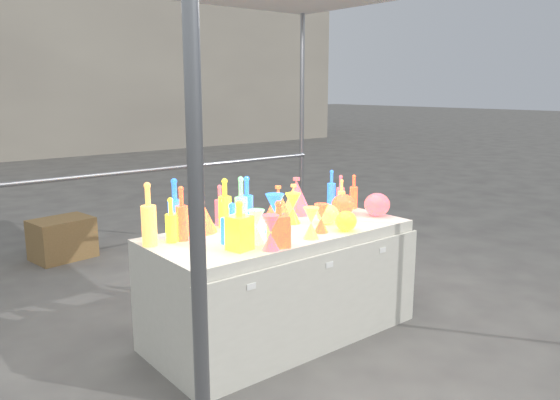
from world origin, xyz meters
TOP-DOWN VIEW (x-y plane):
  - ground at (0.00, 0.00)m, footprint 80.00×80.00m
  - display_table at (0.00, -0.01)m, footprint 1.84×0.83m
  - background_building at (4.00, 14.00)m, footprint 14.00×6.00m
  - cardboard_box_closed at (-0.61, 2.70)m, footprint 0.61×0.49m
  - cardboard_box_flat at (0.75, 2.11)m, footprint 0.76×0.55m
  - bottle_0 at (-0.71, 0.18)m, footprint 0.08×0.08m
  - bottle_1 at (-0.64, 0.26)m, footprint 0.11×0.11m
  - bottle_2 at (-0.64, 0.17)m, footprint 0.09×0.09m
  - bottle_3 at (-0.25, 0.35)m, footprint 0.07×0.07m
  - bottle_4 at (-0.85, 0.19)m, footprint 0.11×0.11m
  - bottle_5 at (-0.26, 0.07)m, footprint 0.09×0.09m
  - bottle_6 at (-0.25, 0.28)m, footprint 0.11×0.11m
  - bottle_7 at (-0.16, 0.15)m, footprint 0.09×0.09m
  - decanter_0 at (-0.48, -0.22)m, footprint 0.14×0.14m
  - decanter_1 at (-0.26, -0.31)m, footprint 0.15×0.15m
  - decanter_2 at (-0.44, -0.08)m, footprint 0.13×0.13m
  - hourglass_0 at (0.16, -0.23)m, footprint 0.13×0.13m
  - hourglass_1 at (-0.34, -0.34)m, footprint 0.13×0.13m
  - hourglass_2 at (0.01, -0.30)m, footprint 0.13×0.13m
  - hourglass_3 at (-0.33, -0.18)m, footprint 0.12×0.12m
  - hourglass_4 at (0.17, 0.07)m, footprint 0.13×0.13m
  - hourglass_5 at (-0.07, -0.03)m, footprint 0.14×0.14m
  - globe_0 at (0.31, -0.30)m, footprint 0.15×0.15m
  - globe_1 at (0.35, -0.10)m, footprint 0.17×0.17m
  - globe_2 at (0.64, 0.04)m, footprint 0.22×0.22m
  - globe_3 at (0.81, -0.14)m, footprint 0.23×0.23m
  - lampshade_0 at (-0.46, 0.28)m, footprint 0.27×0.27m
  - lampshade_1 at (0.20, 0.27)m, footprint 0.21×0.21m
  - lampshade_2 at (0.38, 0.28)m, footprint 0.25×0.25m
  - lampshade_3 at (0.35, 0.28)m, footprint 0.22×0.22m
  - bottle_8 at (0.77, 0.30)m, footprint 0.09×0.09m
  - bottle_9 at (0.86, 0.14)m, footprint 0.07×0.07m
  - bottle_10 at (0.74, 0.17)m, footprint 0.07×0.07m
  - bottle_11 at (0.70, 0.12)m, footprint 0.07×0.07m

SIDE VIEW (x-z plane):
  - ground at x=0.00m, z-range 0.00..0.00m
  - cardboard_box_flat at x=0.75m, z-range 0.00..0.06m
  - cardboard_box_closed at x=-0.61m, z-range 0.00..0.41m
  - display_table at x=0.00m, z-range 0.00..0.75m
  - globe_0 at x=0.31m, z-range 0.75..0.87m
  - globe_1 at x=0.35m, z-range 0.75..0.87m
  - globe_2 at x=0.64m, z-range 0.75..0.89m
  - globe_3 at x=0.81m, z-range 0.75..0.90m
  - hourglass_0 at x=0.16m, z-range 0.75..0.94m
  - hourglass_2 at x=0.01m, z-range 0.75..0.95m
  - hourglass_1 at x=-0.34m, z-range 0.75..0.96m
  - hourglass_3 at x=-0.33m, z-range 0.75..0.96m
  - hourglass_4 at x=0.17m, z-range 0.75..0.96m
  - lampshade_3 at x=0.35m, z-range 0.75..0.98m
  - lampshade_1 at x=0.20m, z-range 0.75..0.99m
  - bottle_11 at x=0.70m, z-range 0.75..1.00m
  - hourglass_5 at x=-0.07m, z-range 0.75..1.00m
  - decanter_2 at x=-0.44m, z-range 0.75..1.00m
  - bottle_9 at x=0.86m, z-range 0.75..1.02m
  - bottle_10 at x=0.74m, z-range 0.75..1.02m
  - lampshade_2 at x=0.38m, z-range 0.75..1.03m
  - bottle_0 at x=-0.71m, z-range 0.75..1.03m
  - lampshade_0 at x=-0.46m, z-range 0.75..1.03m
  - decanter_1 at x=-0.26m, z-range 0.75..1.03m
  - bottle_3 at x=-0.25m, z-range 0.75..1.03m
  - decanter_0 at x=-0.48m, z-range 0.75..1.04m
  - bottle_8 at x=0.77m, z-range 0.75..1.04m
  - bottle_6 at x=-0.25m, z-range 0.75..1.09m
  - bottle_2 at x=-0.64m, z-range 0.75..1.09m
  - bottle_7 at x=-0.16m, z-range 0.75..1.11m
  - bottle_5 at x=-0.26m, z-range 0.75..1.13m
  - bottle_1 at x=-0.64m, z-range 0.75..1.13m
  - bottle_4 at x=-0.85m, z-range 0.75..1.14m
  - background_building at x=4.00m, z-range 0.00..6.00m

